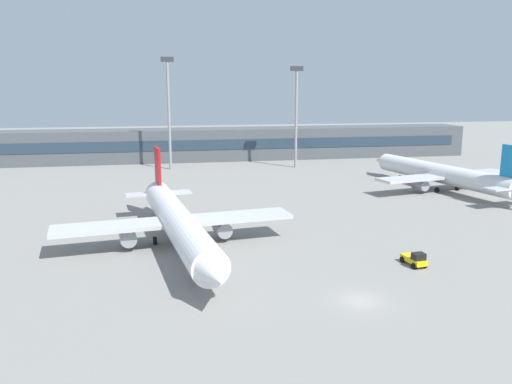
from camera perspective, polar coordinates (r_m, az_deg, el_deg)
ground_plane at (r=88.87m, az=1.73°, el=-1.83°), size 400.00×400.00×0.00m
terminal_building at (r=149.67m, az=-3.57°, el=5.39°), size 145.65×12.13×9.00m
airplane_near at (r=67.28m, az=-8.74°, el=-3.35°), size 31.95×45.50×11.26m
airplane_mid at (r=111.21m, az=19.86°, el=1.95°), size 30.88×43.70×10.89m
baggage_tug_yellow at (r=63.44m, az=17.34°, el=-7.17°), size 2.11×3.73×1.75m
floodlight_tower_west at (r=131.67m, az=-9.73°, el=9.46°), size 3.20×0.80×28.04m
floodlight_tower_east at (r=133.42m, az=4.52°, el=9.14°), size 3.20×0.80×25.93m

